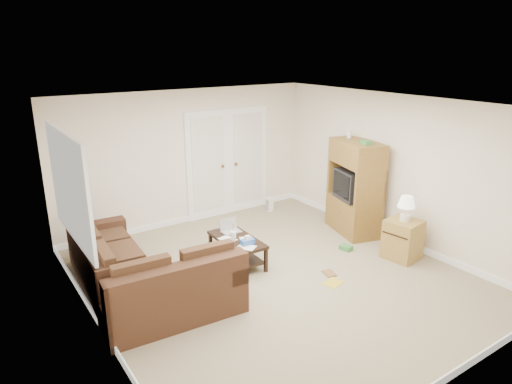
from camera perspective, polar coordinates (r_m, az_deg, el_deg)
floor at (r=6.80m, az=2.36°, el=-10.55°), size 5.50×5.50×0.00m
ceiling at (r=6.03m, az=2.66°, el=10.84°), size 5.00×5.50×0.02m
wall_left at (r=5.30m, az=-19.87°, el=-5.26°), size 0.02×5.50×2.50m
wall_right at (r=8.00m, az=17.06°, el=2.68°), size 0.02×5.50×2.50m
wall_back at (r=8.58m, az=-8.53°, el=4.28°), size 5.00×0.02×2.50m
wall_front at (r=4.58m, az=23.76°, el=-9.46°), size 5.00×0.02×2.50m
baseboards at (r=6.78m, az=2.36°, el=-10.18°), size 5.00×5.50×0.10m
french_doors at (r=8.99m, az=-3.50°, el=3.66°), size 1.80×0.05×2.13m
window_left at (r=6.14m, az=-22.27°, el=0.55°), size 0.05×1.92×1.42m
sectional_sofa at (r=6.34m, az=-14.68°, el=-10.13°), size 1.82×2.76×0.82m
coffee_table at (r=7.12m, az=-2.41°, el=-7.16°), size 0.54×1.04×0.70m
tv_armoire at (r=8.27m, az=12.23°, el=0.61°), size 0.83×1.16×1.79m
side_cabinet at (r=7.58m, az=17.89°, el=-5.27°), size 0.55×0.55×1.03m
space_heater at (r=9.29m, az=1.73°, el=-1.56°), size 0.13×0.11×0.30m
floor_magazine at (r=6.73m, az=9.62°, el=-11.13°), size 0.32×0.28×0.01m
floor_greenbox at (r=7.76m, az=11.18°, el=-6.84°), size 0.18×0.22×0.08m
floor_book at (r=6.93m, az=8.54°, el=-10.10°), size 0.21×0.25×0.02m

